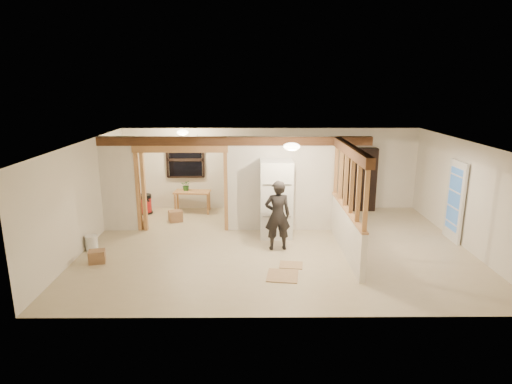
{
  "coord_description": "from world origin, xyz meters",
  "views": [
    {
      "loc": [
        -0.53,
        -9.66,
        3.8
      ],
      "look_at": [
        -0.47,
        0.4,
        1.24
      ],
      "focal_mm": 30.0,
      "sensor_mm": 36.0,
      "label": 1
    }
  ],
  "objects_px": {
    "refrigerator": "(276,199)",
    "shop_vac": "(145,204)",
    "woman": "(278,215)",
    "bookshelf": "(360,179)",
    "work_table": "(193,202)"
  },
  "relations": [
    {
      "from": "refrigerator",
      "to": "work_table",
      "type": "bearing_deg",
      "value": 139.81
    },
    {
      "from": "bookshelf",
      "to": "shop_vac",
      "type": "bearing_deg",
      "value": -177.04
    },
    {
      "from": "refrigerator",
      "to": "woman",
      "type": "distance_m",
      "value": 0.95
    },
    {
      "from": "refrigerator",
      "to": "bookshelf",
      "type": "relative_size",
      "value": 1.01
    },
    {
      "from": "refrigerator",
      "to": "woman",
      "type": "relative_size",
      "value": 1.18
    },
    {
      "from": "woman",
      "to": "bookshelf",
      "type": "xyz_separation_m",
      "value": [
        2.69,
        3.21,
        0.13
      ]
    },
    {
      "from": "shop_vac",
      "to": "bookshelf",
      "type": "bearing_deg",
      "value": 2.96
    },
    {
      "from": "woman",
      "to": "work_table",
      "type": "bearing_deg",
      "value": -57.21
    },
    {
      "from": "refrigerator",
      "to": "woman",
      "type": "xyz_separation_m",
      "value": [
        -0.01,
        -0.94,
        -0.15
      ]
    },
    {
      "from": "refrigerator",
      "to": "bookshelf",
      "type": "height_order",
      "value": "refrigerator"
    },
    {
      "from": "woman",
      "to": "shop_vac",
      "type": "xyz_separation_m",
      "value": [
        -3.82,
        2.87,
        -0.53
      ]
    },
    {
      "from": "refrigerator",
      "to": "shop_vac",
      "type": "bearing_deg",
      "value": 153.25
    },
    {
      "from": "refrigerator",
      "to": "work_table",
      "type": "relative_size",
      "value": 1.85
    },
    {
      "from": "shop_vac",
      "to": "bookshelf",
      "type": "distance_m",
      "value": 6.55
    },
    {
      "from": "shop_vac",
      "to": "refrigerator",
      "type": "bearing_deg",
      "value": -26.75
    }
  ]
}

